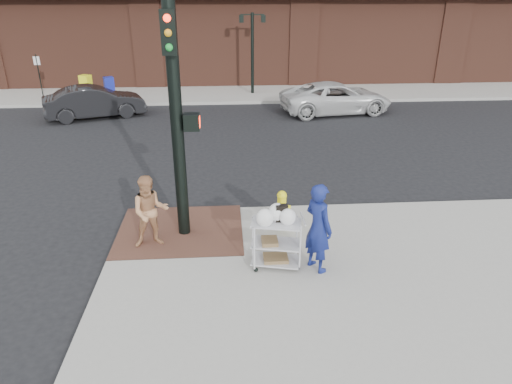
{
  "coord_description": "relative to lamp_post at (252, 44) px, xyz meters",
  "views": [
    {
      "loc": [
        0.47,
        -8.34,
        5.15
      ],
      "look_at": [
        1.09,
        0.45,
        1.25
      ],
      "focal_mm": 32.0,
      "sensor_mm": 36.0,
      "label": 1
    }
  ],
  "objects": [
    {
      "name": "ground",
      "position": [
        -2.0,
        -16.0,
        -2.62
      ],
      "size": [
        220.0,
        220.0,
        0.0
      ],
      "primitive_type": "plane",
      "color": "black",
      "rests_on": "ground"
    },
    {
      "name": "pedestrian_tan",
      "position": [
        -3.12,
        -15.7,
        -1.68
      ],
      "size": [
        0.86,
        0.72,
        1.57
      ],
      "primitive_type": "imported",
      "rotation": [
        0.0,
        0.0,
        0.18
      ],
      "color": "tan",
      "rests_on": "sidewalk_near"
    },
    {
      "name": "brick_curb_ramp",
      "position": [
        -2.6,
        -15.1,
        -2.46
      ],
      "size": [
        2.8,
        2.4,
        0.01
      ],
      "primitive_type": "cube",
      "color": "#513026",
      "rests_on": "sidewalk_near"
    },
    {
      "name": "sedan_dark",
      "position": [
        -7.16,
        -4.12,
        -1.92
      ],
      "size": [
        4.48,
        2.84,
        1.39
      ],
      "primitive_type": "imported",
      "rotation": [
        0.0,
        0.0,
        1.92
      ],
      "color": "black",
      "rests_on": "ground"
    },
    {
      "name": "lamp_post",
      "position": [
        0.0,
        0.0,
        0.0
      ],
      "size": [
        1.32,
        0.22,
        4.0
      ],
      "color": "black",
      "rests_on": "sidewalk_far"
    },
    {
      "name": "minivan_white",
      "position": [
        3.55,
        -4.04,
        -1.92
      ],
      "size": [
        5.29,
        3.04,
        1.39
      ],
      "primitive_type": "imported",
      "rotation": [
        0.0,
        0.0,
        1.72
      ],
      "color": "silver",
      "rests_on": "ground"
    },
    {
      "name": "parking_sign",
      "position": [
        -10.5,
        -1.0,
        -1.37
      ],
      "size": [
        0.05,
        0.05,
        2.2
      ],
      "primitive_type": "cylinder",
      "color": "black",
      "rests_on": "sidewalk_far"
    },
    {
      "name": "fire_hydrant",
      "position": [
        -0.28,
        -15.02,
        -2.02
      ],
      "size": [
        0.41,
        0.29,
        0.87
      ],
      "color": "yellow",
      "rests_on": "sidewalk_near"
    },
    {
      "name": "woman_blue",
      "position": [
        0.18,
        -16.84,
        -1.57
      ],
      "size": [
        0.71,
        0.78,
        1.79
      ],
      "primitive_type": "imported",
      "rotation": [
        0.0,
        0.0,
        2.12
      ],
      "color": "navy",
      "rests_on": "sidewalk_near"
    },
    {
      "name": "sidewalk_far",
      "position": [
        10.5,
        16.0,
        -2.54
      ],
      "size": [
        65.0,
        36.0,
        0.15
      ],
      "primitive_type": "cube",
      "color": "#989590",
      "rests_on": "ground"
    },
    {
      "name": "newsbox_blue",
      "position": [
        -7.23,
        -0.94,
        -1.93
      ],
      "size": [
        0.58,
        0.56,
        1.08
      ],
      "primitive_type": "cube",
      "rotation": [
        0.0,
        0.0,
        0.41
      ],
      "color": "#172096",
      "rests_on": "sidewalk_far"
    },
    {
      "name": "newsbox_yellow",
      "position": [
        -8.41,
        -0.72,
        -1.89
      ],
      "size": [
        0.6,
        0.57,
        1.15
      ],
      "primitive_type": "cube",
      "rotation": [
        0.0,
        0.0,
        -0.34
      ],
      "color": "#FFF91C",
      "rests_on": "sidewalk_far"
    },
    {
      "name": "utility_cart",
      "position": [
        -0.6,
        -16.69,
        -1.88
      ],
      "size": [
        1.03,
        0.71,
        1.3
      ],
      "color": "#B4B3B9",
      "rests_on": "sidewalk_near"
    },
    {
      "name": "traffic_signal_pole",
      "position": [
        -2.48,
        -15.23,
        0.21
      ],
      "size": [
        0.61,
        0.51,
        5.0
      ],
      "color": "black",
      "rests_on": "sidewalk_near"
    }
  ]
}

